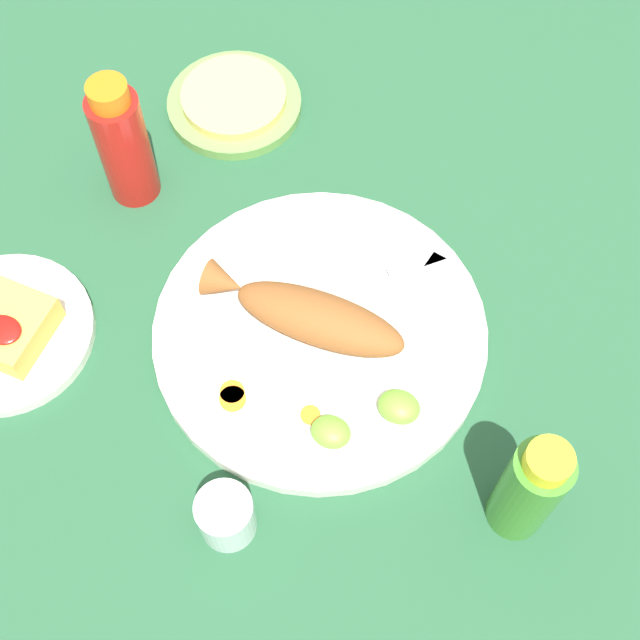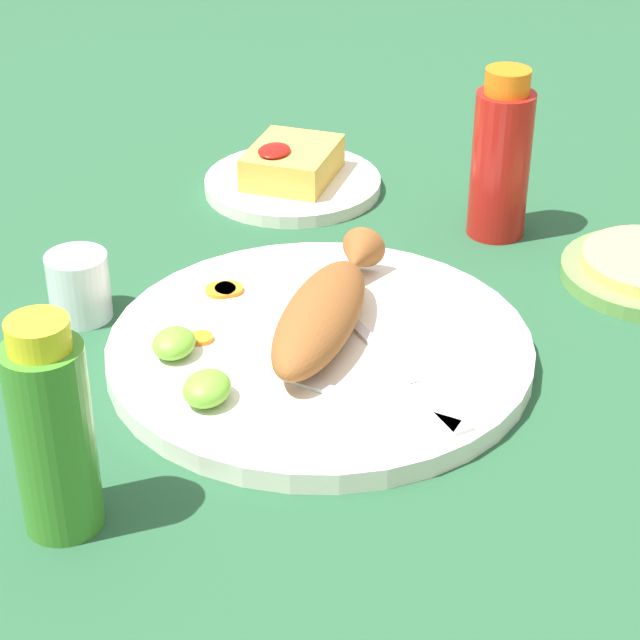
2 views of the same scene
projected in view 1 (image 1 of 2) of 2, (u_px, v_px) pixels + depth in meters
ground_plane at (320, 337)px, 0.96m from camera, size 4.00×4.00×0.00m
main_plate at (320, 333)px, 0.95m from camera, size 0.36×0.36×0.02m
fried_fish at (308, 315)px, 0.93m from camera, size 0.23×0.07×0.05m
fork_near at (379, 275)px, 0.97m from camera, size 0.14×0.14×0.00m
fork_far at (404, 309)px, 0.95m from camera, size 0.04×0.18×0.00m
carrot_slice_near at (232, 392)px, 0.91m from camera, size 0.03×0.03×0.00m
carrot_slice_mid at (233, 399)px, 0.90m from camera, size 0.03×0.03×0.00m
carrot_slice_far at (310, 415)px, 0.90m from camera, size 0.02×0.02×0.00m
lime_wedge_main at (331, 432)px, 0.88m from camera, size 0.04×0.03×0.02m
lime_wedge_side at (399, 407)px, 0.89m from camera, size 0.04×0.04×0.02m
hot_sauce_bottle_red at (123, 144)px, 0.98m from camera, size 0.06×0.06×0.17m
hot_sauce_bottle_green at (530, 489)px, 0.80m from camera, size 0.05×0.05×0.16m
salt_cup at (231, 519)px, 0.84m from camera, size 0.05×0.05×0.06m
side_plate_fries at (5, 333)px, 0.95m from camera, size 0.19×0.19×0.01m
tortilla_plate at (235, 104)px, 1.10m from camera, size 0.17×0.17×0.01m
tortilla_stack at (234, 97)px, 1.09m from camera, size 0.13×0.13×0.01m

